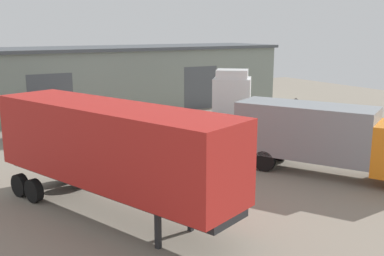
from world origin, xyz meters
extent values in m
plane|color=gray|center=(0.00, 0.00, 0.00)|extent=(60.00, 60.00, 0.00)
cube|color=gray|center=(0.00, 17.31, 2.50)|extent=(28.25, 6.62, 4.99)
cube|color=#474C51|center=(0.00, 17.31, 5.12)|extent=(28.75, 7.12, 0.25)
cube|color=#4C5156|center=(-6.21, 14.03, 1.80)|extent=(3.20, 0.08, 3.60)
cube|color=#4C5156|center=(6.21, 14.03, 1.80)|extent=(3.20, 0.08, 3.60)
cube|color=silver|center=(4.32, 6.74, 1.95)|extent=(3.45, 3.44, 2.93)
cube|color=silver|center=(4.19, 6.58, 3.69)|extent=(2.69, 2.63, 0.60)
cube|color=black|center=(5.05, 7.64, 2.54)|extent=(1.68, 1.38, 1.06)
cube|color=#232326|center=(2.22, 4.14, 0.60)|extent=(4.24, 4.58, 0.24)
cylinder|color=#B2B2B7|center=(1.82, 5.24, 0.43)|extent=(1.13, 1.21, 0.56)
cylinder|color=black|center=(3.84, 7.89, 0.48)|extent=(0.84, 0.94, 0.97)
cylinder|color=black|center=(5.55, 6.51, 0.48)|extent=(0.84, 0.94, 0.97)
cylinder|color=black|center=(0.91, 4.26, 0.48)|extent=(0.84, 0.94, 0.97)
cylinder|color=black|center=(2.62, 2.88, 0.48)|extent=(0.84, 0.94, 0.97)
cylinder|color=black|center=(0.34, 3.56, 0.48)|extent=(0.84, 0.94, 0.97)
cylinder|color=black|center=(2.05, 2.18, 0.48)|extent=(0.84, 0.94, 0.97)
cube|color=red|center=(-8.18, -3.54, 2.72)|extent=(6.00, 10.62, 2.74)
cube|color=#232326|center=(-8.18, -3.54, 1.23)|extent=(5.30, 10.36, 0.24)
cube|color=#232326|center=(-6.37, -6.07, 0.56)|extent=(0.21, 0.21, 1.11)
cube|color=#232326|center=(-7.87, -6.64, 0.56)|extent=(0.21, 0.21, 1.11)
cylinder|color=black|center=(-8.34, 0.03, 0.47)|extent=(0.61, 0.98, 0.94)
cylinder|color=black|center=(-10.40, -0.74, 0.47)|extent=(0.61, 0.98, 0.94)
cylinder|color=black|center=(-8.69, 0.97, 0.47)|extent=(0.61, 0.98, 0.94)
cylinder|color=black|center=(-10.75, 0.20, 0.47)|extent=(0.61, 0.98, 0.94)
cube|color=gray|center=(1.63, -3.07, 1.99)|extent=(5.16, 6.70, 2.47)
cylinder|color=black|center=(1.79, -1.20, 0.51)|extent=(0.75, 1.03, 1.01)
cylinder|color=black|center=(-0.04, -2.21, 0.51)|extent=(0.75, 1.03, 1.01)
cylinder|color=black|center=(1.31, -0.32, 0.51)|extent=(0.75, 1.03, 1.01)
cylinder|color=black|center=(-0.53, -1.34, 0.51)|extent=(0.75, 1.03, 1.01)
cube|color=black|center=(-7.56, 9.89, 1.59)|extent=(2.68, 2.95, 2.20)
cube|color=black|center=(-8.40, 10.25, 1.98)|extent=(0.86, 1.89, 0.88)
cube|color=silver|center=(-3.55, 8.20, 0.67)|extent=(7.20, 4.86, 0.20)
cube|color=#232326|center=(-6.61, 9.49, 1.22)|extent=(1.04, 2.26, 1.10)
cylinder|color=black|center=(-8.38, 9.10, 0.49)|extent=(1.01, 0.66, 0.97)
cylinder|color=black|center=(-7.56, 11.03, 0.49)|extent=(1.01, 0.66, 0.97)
cylinder|color=black|center=(-2.30, 6.53, 0.49)|extent=(1.01, 0.66, 0.97)
cylinder|color=black|center=(-1.48, 8.47, 0.49)|extent=(1.01, 0.66, 0.97)
cylinder|color=black|center=(-1.38, 6.14, 0.49)|extent=(1.01, 0.66, 0.97)
cylinder|color=black|center=(-0.56, 8.08, 0.49)|extent=(1.01, 0.66, 0.97)
cone|color=#423D38|center=(11.05, 7.61, 0.71)|extent=(4.13, 4.13, 1.41)
cube|color=black|center=(-2.99, -0.45, 0.02)|extent=(0.40, 0.40, 0.04)
cone|color=orange|center=(-2.99, -0.45, 0.28)|extent=(0.36, 0.36, 0.55)
camera|label=1|loc=(-13.42, -18.25, 6.68)|focal=42.00mm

